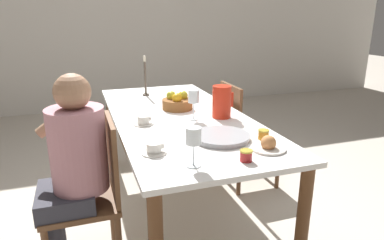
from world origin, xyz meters
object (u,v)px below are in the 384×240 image
object	(u,v)px
chair_person_side	(93,192)
fruit_bowl	(177,102)
wine_glass_juice	(193,138)
person_seated	(73,162)
red_pitcher	(222,102)
jam_jar_red	(263,134)
teacup_across	(143,121)
candlestick_tall	(145,80)
chair_opposite	(242,133)
wine_glass_water	(194,98)
jam_jar_amber	(246,155)
bread_plate	(268,145)
serving_tray	(221,137)
teacup_near_person	(154,149)

from	to	relation	value
chair_person_side	fruit_bowl	distance (m)	0.96
wine_glass_juice	person_seated	bearing A→B (deg)	143.64
red_pitcher	jam_jar_red	world-z (taller)	red_pitcher
teacup_across	candlestick_tall	xyz separation A→B (m)	(0.18, 0.83, 0.11)
fruit_bowl	teacup_across	bearing A→B (deg)	-136.83
chair_opposite	wine_glass_water	xyz separation A→B (m)	(-0.57, -0.37, 0.44)
jam_jar_red	fruit_bowl	distance (m)	0.85
chair_person_side	teacup_across	size ratio (longest dim) A/B	6.77
chair_opposite	wine_glass_juice	size ratio (longest dim) A/B	4.68
person_seated	red_pitcher	bearing A→B (deg)	-73.35
jam_jar_amber	candlestick_tall	bearing A→B (deg)	96.60
jam_jar_red	wine_glass_juice	bearing A→B (deg)	-156.56
red_pitcher	wine_glass_water	bearing A→B (deg)	175.84
chair_person_side	bread_plate	distance (m)	1.02
serving_tray	candlestick_tall	world-z (taller)	candlestick_tall
red_pitcher	candlestick_tall	world-z (taller)	candlestick_tall
teacup_across	serving_tray	bearing A→B (deg)	-48.60
bread_plate	red_pitcher	bearing A→B (deg)	89.72
wine_glass_juice	bread_plate	bearing A→B (deg)	8.73
red_pitcher	serving_tray	distance (m)	0.46
red_pitcher	fruit_bowl	xyz separation A→B (m)	(-0.23, 0.31, -0.06)
serving_tray	jam_jar_amber	world-z (taller)	jam_jar_amber
red_pitcher	teacup_near_person	distance (m)	0.77
chair_person_side	person_seated	world-z (taller)	person_seated
serving_tray	fruit_bowl	size ratio (longest dim) A/B	1.45
person_seated	serving_tray	world-z (taller)	person_seated
chair_person_side	teacup_across	world-z (taller)	chair_person_side
person_seated	chair_person_side	bearing A→B (deg)	-72.73
chair_opposite	jam_jar_red	distance (m)	0.98
chair_opposite	candlestick_tall	size ratio (longest dim) A/B	2.59
red_pitcher	wine_glass_water	world-z (taller)	red_pitcher
fruit_bowl	chair_opposite	bearing A→B (deg)	7.18
person_seated	teacup_across	bearing A→B (deg)	-55.36
person_seated	jam_jar_red	xyz separation A→B (m)	(1.05, -0.19, 0.10)
bread_plate	jam_jar_red	xyz separation A→B (m)	(0.06, 0.15, 0.01)
person_seated	red_pitcher	xyz separation A→B (m)	(1.00, 0.30, 0.18)
wine_glass_water	bread_plate	xyz separation A→B (m)	(0.20, -0.65, -0.13)
red_pitcher	jam_jar_red	bearing A→B (deg)	-83.76
person_seated	fruit_bowl	size ratio (longest dim) A/B	5.08
serving_tray	fruit_bowl	bearing A→B (deg)	94.15
bread_plate	teacup_near_person	bearing A→B (deg)	166.18
bread_plate	jam_jar_red	world-z (taller)	bread_plate
jam_jar_amber	jam_jar_red	distance (m)	0.34
red_pitcher	chair_person_side	bearing A→B (deg)	-163.41
teacup_near_person	jam_jar_red	size ratio (longest dim) A/B	2.11
chair_opposite	jam_jar_amber	bearing A→B (deg)	-26.51
bread_plate	jam_jar_red	bearing A→B (deg)	69.27
jam_jar_amber	candlestick_tall	distance (m)	1.59
teacup_across	bread_plate	distance (m)	0.85
wine_glass_water	teacup_across	world-z (taller)	wine_glass_water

